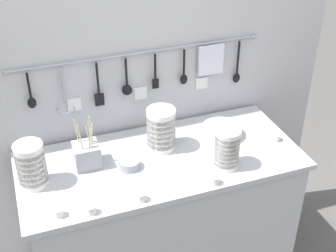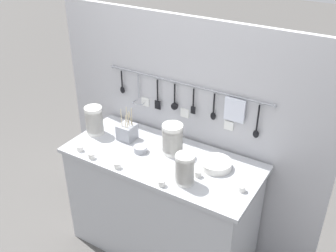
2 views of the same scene
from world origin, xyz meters
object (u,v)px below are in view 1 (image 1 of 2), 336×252
Objects in this scene: cup_by_caddy at (224,149)px; cup_centre at (58,212)px; cup_mid_row at (141,197)px; plate_stack at (221,131)px; bowl_stack_tall_left at (31,165)px; cup_edge_far at (91,209)px; cup_back_right at (214,180)px; steel_mixing_bowl at (129,164)px; bowl_stack_back_corner at (161,129)px; cup_front_left at (275,137)px; bowl_stack_nested_right at (227,148)px; cutlery_caddy at (87,155)px.

cup_centre is at bearing -168.42° from cup_by_caddy.
plate_stack is at bearing 32.08° from cup_mid_row.
bowl_stack_tall_left is 0.37m from cup_edge_far.
plate_stack is 0.42m from cup_back_right.
steel_mixing_bowl is 2.17× the size of cup_edge_far.
plate_stack is at bearing 69.95° from cup_by_caddy.
bowl_stack_back_corner is at bearing 29.53° from cup_centre.
bowl_stack_tall_left is 1.04× the size of plate_stack.
cup_mid_row and cup_edge_far have the same top height.
bowl_stack_back_corner is 0.40m from cup_back_right.
cup_by_caddy is at bearing -178.61° from cup_front_left.
bowl_stack_nested_right is at bearing -161.97° from cup_front_left.
bowl_stack_tall_left is at bearing 168.79° from bowl_stack_nested_right.
cup_edge_far is (-0.23, -0.00, 0.00)m from cup_mid_row.
bowl_stack_back_corner is 0.44m from cup_mid_row.
cup_back_right is (-0.11, -0.10, -0.09)m from bowl_stack_nested_right.
cup_centre is 1.00× the size of cup_edge_far.
cup_mid_row is (-0.23, -0.36, -0.10)m from bowl_stack_back_corner.
bowl_stack_back_corner reaches higher than cup_back_right.
cup_mid_row is 1.00× the size of cup_front_left.
bowl_stack_back_corner is 4.88× the size of cup_by_caddy.
bowl_stack_nested_right is 0.72m from cup_edge_far.
cup_mid_row is at bearing -158.22° from cup_by_caddy.
bowl_stack_nested_right is at bearing -11.21° from bowl_stack_tall_left.
bowl_stack_nested_right is 0.81× the size of cutlery_caddy.
plate_stack is at bearing 4.47° from bowl_stack_tall_left.
plate_stack reaches higher than cup_front_left.
plate_stack is (0.10, 0.26, -0.08)m from bowl_stack_nested_right.
cup_centre is (-0.89, -0.18, 0.00)m from cup_by_caddy.
bowl_stack_back_corner is 4.88× the size of cup_back_right.
cutlery_caddy is at bearing -177.58° from bowl_stack_back_corner.
bowl_stack_back_corner is 0.36m from bowl_stack_nested_right.
cup_mid_row is 1.00× the size of cup_edge_far.
cup_edge_far is at bearing -12.43° from cup_centre.
cup_edge_far is at bearing 180.00° from cup_back_right.
bowl_stack_back_corner is 0.69m from cup_centre.
bowl_stack_back_corner is 0.40m from cutlery_caddy.
bowl_stack_nested_right is 4.52× the size of cup_front_left.
cutlery_caddy is 5.57× the size of cup_mid_row.
cutlery_caddy is at bearing 146.88° from cup_back_right.
cutlery_caddy reaches higher than cup_front_left.
cutlery_caddy is at bearing 153.68° from steel_mixing_bowl.
cup_back_right is at bearing -136.49° from bowl_stack_nested_right.
steel_mixing_bowl is 0.25m from cup_mid_row.
steel_mixing_bowl is at bearing 143.54° from cup_back_right.
cutlery_caddy reaches higher than plate_stack.
bowl_stack_tall_left is 4.81× the size of cup_front_left.
cup_back_right is (-0.16, -0.21, 0.00)m from cup_by_caddy.
cup_front_left is at bearing 18.03° from bowl_stack_nested_right.
cup_back_right is (0.81, -0.29, -0.09)m from bowl_stack_tall_left.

